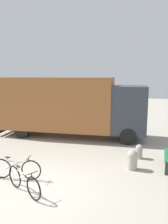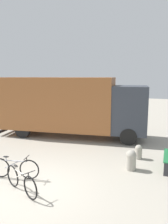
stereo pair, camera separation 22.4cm
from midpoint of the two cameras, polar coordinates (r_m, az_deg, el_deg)
The scene contains 6 objects.
ground_plane at distance 7.44m, azimuth -12.38°, elevation -18.75°, with size 60.00×60.00×0.00m, color #A8A091.
delivery_truck at distance 12.57m, azimuth -3.08°, elevation 1.94°, with size 8.62×3.74×3.40m.
bicycle_near at distance 8.03m, azimuth -16.92°, elevation -13.82°, with size 1.70×0.60×0.79m.
bicycle_middle at distance 7.09m, azimuth -15.25°, elevation -16.95°, with size 1.65×0.70×0.79m.
bollard_near_bench at distance 8.54m, azimuth 12.95°, elevation -11.96°, with size 0.39×0.39×0.76m.
bollard_far_bench at distance 9.69m, azimuth 14.74°, elevation -9.92°, with size 0.30×0.30×0.61m.
Camera 2 is at (4.10, -5.17, 3.48)m, focal length 35.00 mm.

